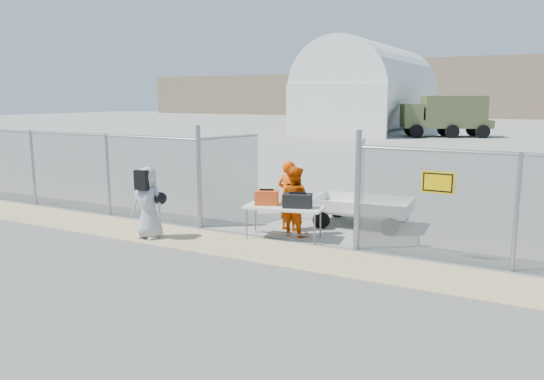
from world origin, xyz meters
The scene contains 13 objects.
ground centered at (0.00, 0.00, 0.00)m, with size 160.00×160.00×0.00m, color #5A5959.
tarmac_inside centered at (0.00, 42.00, 0.01)m, with size 160.00×80.00×0.01m, color gray.
dirt_strip centered at (0.00, 1.00, 0.01)m, with size 44.00×1.60×0.01m, color tan.
chain_link_fence centered at (0.00, 2.00, 1.10)m, with size 40.00×0.20×2.20m, color gray, non-canonical shape.
quonset_hangar centered at (-10.00, 40.00, 4.00)m, with size 9.00×18.00×8.00m, color silver, non-canonical shape.
folding_table centered at (0.28, 2.04, 0.37)m, with size 1.75×0.73×0.74m, color white, non-canonical shape.
orange_bag centered at (-0.16, 2.03, 0.91)m, with size 0.52×0.35×0.33m, color #E44916.
black_duffel centered at (0.59, 2.08, 0.90)m, with size 0.63×0.37×0.31m, color black.
security_worker_left centered at (0.04, 2.77, 0.84)m, with size 0.62×0.41×1.69m, color #E14C03.
security_worker_right centered at (0.34, 2.45, 0.80)m, with size 0.78×0.61×1.61m, color #E14C03.
visitor centered at (-2.43, 0.64, 0.82)m, with size 0.80×0.52×1.63m, color #A3A4A8.
utility_trailer centered at (1.43, 4.05, 0.37)m, with size 3.06×1.58×0.74m, color white, non-canonical shape.
military_truck centered at (-2.35, 35.54, 1.62)m, with size 6.79×2.51×3.24m, color #515A32, non-canonical shape.
Camera 1 is at (5.53, -8.29, 3.16)m, focal length 35.00 mm.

